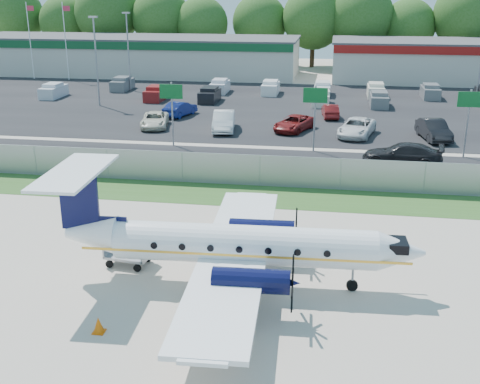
# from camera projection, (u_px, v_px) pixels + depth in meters

# --- Properties ---
(ground) EXTENTS (170.00, 170.00, 0.00)m
(ground) POSITION_uv_depth(u_px,v_px,m) (218.00, 291.00, 24.86)
(ground) COLOR #BDB0A0
(ground) RESTS_ON ground
(grass_verge) EXTENTS (170.00, 4.00, 0.02)m
(grass_verge) POSITION_uv_depth(u_px,v_px,m) (255.00, 196.00, 36.07)
(grass_verge) COLOR #2D561E
(grass_verge) RESTS_ON ground
(access_road) EXTENTS (170.00, 8.00, 0.02)m
(access_road) POSITION_uv_depth(u_px,v_px,m) (268.00, 164.00, 42.61)
(access_road) COLOR black
(access_road) RESTS_ON ground
(parking_lot) EXTENTS (170.00, 32.00, 0.02)m
(parking_lot) POSITION_uv_depth(u_px,v_px,m) (291.00, 108.00, 62.23)
(parking_lot) COLOR black
(parking_lot) RESTS_ON ground
(perimeter_fence) EXTENTS (120.00, 0.06, 1.99)m
(perimeter_fence) POSITION_uv_depth(u_px,v_px,m) (260.00, 171.00, 37.62)
(perimeter_fence) COLOR gray
(perimeter_fence) RESTS_ON ground
(building_west) EXTENTS (46.40, 12.40, 5.24)m
(building_west) POSITION_uv_depth(u_px,v_px,m) (135.00, 55.00, 85.44)
(building_west) COLOR beige
(building_west) RESTS_ON ground
(sign_left) EXTENTS (1.80, 0.26, 5.00)m
(sign_left) POSITION_uv_depth(u_px,v_px,m) (172.00, 100.00, 46.27)
(sign_left) COLOR gray
(sign_left) RESTS_ON ground
(sign_mid) EXTENTS (1.80, 0.26, 5.00)m
(sign_mid) POSITION_uv_depth(u_px,v_px,m) (315.00, 104.00, 44.65)
(sign_mid) COLOR gray
(sign_mid) RESTS_ON ground
(sign_right) EXTENTS (1.80, 0.26, 5.00)m
(sign_right) POSITION_uv_depth(u_px,v_px,m) (469.00, 109.00, 43.04)
(sign_right) COLOR gray
(sign_right) RESTS_ON ground
(flagpole_west) EXTENTS (1.06, 0.12, 10.00)m
(flagpole_west) POSITION_uv_depth(u_px,v_px,m) (30.00, 36.00, 79.69)
(flagpole_west) COLOR white
(flagpole_west) RESTS_ON ground
(flagpole_east) EXTENTS (1.06, 0.12, 10.00)m
(flagpole_east) POSITION_uv_depth(u_px,v_px,m) (66.00, 37.00, 78.96)
(flagpole_east) COLOR white
(flagpole_east) RESTS_ON ground
(light_pole_nw) EXTENTS (0.90, 0.35, 9.09)m
(light_pole_nw) POSITION_uv_depth(u_px,v_px,m) (96.00, 55.00, 61.60)
(light_pole_nw) COLOR gray
(light_pole_nw) RESTS_ON ground
(light_pole_sw) EXTENTS (0.90, 0.35, 9.09)m
(light_pole_sw) POSITION_uv_depth(u_px,v_px,m) (128.00, 46.00, 70.95)
(light_pole_sw) COLOR gray
(light_pole_sw) RESTS_ON ground
(tree_line) EXTENTS (112.00, 6.00, 14.00)m
(tree_line) POSITION_uv_depth(u_px,v_px,m) (307.00, 67.00, 94.00)
(tree_line) COLOR #275117
(tree_line) RESTS_ON ground
(aircraft) EXTENTS (15.45, 15.25, 4.79)m
(aircraft) POSITION_uv_depth(u_px,v_px,m) (236.00, 244.00, 24.81)
(aircraft) COLOR white
(aircraft) RESTS_ON ground
(baggage_cart_near) EXTENTS (2.11, 1.45, 1.03)m
(baggage_cart_near) POSITION_uv_depth(u_px,v_px,m) (128.00, 255.00, 27.07)
(baggage_cart_near) COLOR gray
(baggage_cart_near) RESTS_ON ground
(cone_port_wing) EXTENTS (0.43, 0.43, 0.61)m
(cone_port_wing) POSITION_uv_depth(u_px,v_px,m) (99.00, 325.00, 21.82)
(cone_port_wing) COLOR #D75906
(cone_port_wing) RESTS_ON ground
(cone_starboard_wing) EXTENTS (0.41, 0.41, 0.58)m
(cone_starboard_wing) POSITION_uv_depth(u_px,v_px,m) (190.00, 177.00, 38.74)
(cone_starboard_wing) COLOR #D75906
(cone_starboard_wing) RESTS_ON ground
(road_car_mid) EXTENTS (5.73, 2.93, 1.59)m
(road_car_mid) POSITION_uv_depth(u_px,v_px,m) (401.00, 165.00, 42.24)
(road_car_mid) COLOR black
(road_car_mid) RESTS_ON ground
(parked_car_a) EXTENTS (3.13, 5.17, 1.34)m
(parked_car_a) POSITION_uv_depth(u_px,v_px,m) (155.00, 127.00, 53.64)
(parked_car_a) COLOR beige
(parked_car_a) RESTS_ON ground
(parked_car_b) EXTENTS (2.45, 5.30, 1.68)m
(parked_car_b) POSITION_uv_depth(u_px,v_px,m) (224.00, 131.00, 52.42)
(parked_car_b) COLOR silver
(parked_car_b) RESTS_ON ground
(parked_car_c) EXTENTS (3.80, 5.29, 1.34)m
(parked_car_c) POSITION_uv_depth(u_px,v_px,m) (294.00, 131.00, 52.32)
(parked_car_c) COLOR maroon
(parked_car_c) RESTS_ON ground
(parked_car_d) EXTENTS (3.65, 5.77, 1.48)m
(parked_car_d) POSITION_uv_depth(u_px,v_px,m) (356.00, 136.00, 50.51)
(parked_car_d) COLOR silver
(parked_car_d) RESTS_ON ground
(parked_car_e) EXTENTS (2.56, 5.19, 1.64)m
(parked_car_e) POSITION_uv_depth(u_px,v_px,m) (433.00, 140.00, 49.37)
(parked_car_e) COLOR black
(parked_car_e) RESTS_ON ground
(parked_car_f) EXTENTS (2.65, 4.57, 1.42)m
(parked_car_f) POSITION_uv_depth(u_px,v_px,m) (180.00, 116.00, 58.26)
(parked_car_f) COLOR navy
(parked_car_f) RESTS_ON ground
(parked_car_g) EXTENTS (1.80, 4.06, 1.30)m
(parked_car_g) POSITION_uv_depth(u_px,v_px,m) (330.00, 118.00, 57.61)
(parked_car_g) COLOR maroon
(parked_car_g) RESTS_ON ground
(far_parking_rows) EXTENTS (56.00, 10.00, 1.60)m
(far_parking_rows) POSITION_uv_depth(u_px,v_px,m) (294.00, 99.00, 66.91)
(far_parking_rows) COLOR gray
(far_parking_rows) RESTS_ON ground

